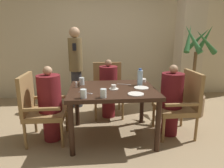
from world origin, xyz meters
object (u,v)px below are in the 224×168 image
Objects in this scene: diner_in_far_chair at (108,88)px; diner_in_right_chair at (171,100)px; standing_host at (76,65)px; plate_main_left at (136,94)px; potted_palm at (192,89)px; chair_left_side at (39,106)px; bowl_small at (142,80)px; diner_in_left_chair at (50,103)px; glass_tall_near at (83,94)px; plate_main_right at (141,88)px; water_bottle at (140,77)px; chair_right_side at (181,102)px; teacup_with_saucer at (114,87)px; glass_tall_mid at (82,81)px; glass_tall_far at (103,93)px; chair_far_side at (108,88)px.

diner_in_right_chair is (0.87, -0.76, 0.01)m from diner_in_far_chair.
plate_main_left is at bearing -62.01° from standing_host.
potted_palm reaches higher than standing_host.
chair_left_side is 1.28m from diner_in_far_chair.
diner_in_right_chair is at bearing -44.84° from bowl_small.
diner_in_left_chair is 0.68m from glass_tall_near.
standing_host is (0.26, 1.35, 0.32)m from diner_in_left_chair.
plate_main_left is at bearing -109.90° from bowl_small.
water_bottle reaches higher than plate_main_right.
plate_main_left is (-1.30, -1.06, 0.26)m from potted_palm.
diner_in_far_chair is 1.26m from glass_tall_near.
glass_tall_near is (-0.38, -1.17, 0.26)m from diner_in_far_chair.
plate_main_right is (-0.62, -0.03, 0.24)m from chair_right_side.
plate_main_right is at bearing 2.20° from teacup_with_saucer.
potted_palm is (2.45, 0.74, -0.06)m from diner_in_left_chair.
water_bottle is at bearing 84.03° from plate_main_right.
glass_tall_mid is at bearing 141.70° from plate_main_left.
chair_right_side is at bearing -0.00° from diner_in_right_chair.
glass_tall_far is (0.24, -0.01, 0.00)m from glass_tall_near.
glass_tall_mid is (-0.44, -0.67, 0.29)m from chair_far_side.
diner_in_left_chair is 2.56m from potted_palm.
chair_right_side is 0.71m from water_bottle.
diner_in_left_chair reaches higher than teacup_with_saucer.
glass_tall_near is (-0.38, -1.32, 0.29)m from chair_far_side.
standing_host is at bearing 104.94° from glass_tall_far.
plate_main_left is at bearing -38.30° from glass_tall_mid.
diner_in_left_chair is at bearing 180.00° from diner_in_right_chair.
diner_in_far_chair is 0.92m from plate_main_right.
plate_main_right is (0.14, 0.29, 0.00)m from plate_main_left.
plate_main_right is 1.53× the size of teacup_with_saucer.
diner_in_right_chair reaches higher than chair_right_side.
glass_tall_near is 0.65m from glass_tall_mid.
chair_far_side is at bearing 56.87° from glass_tall_mid.
glass_tall_near is at bearing -82.44° from standing_host.
bowl_small is (-0.36, 0.36, 0.22)m from diner_in_right_chair.
diner_in_left_chair is 0.92m from teacup_with_saucer.
standing_host is 1.59m from water_bottle.
glass_tall_near is (-0.90, -0.76, 0.03)m from bowl_small.
diner_in_right_chair is 1.13m from glass_tall_far.
diner_in_far_chair is 9.70× the size of glass_tall_far.
glass_tall_near is at bearing -106.22° from chair_far_side.
bowl_small is at bearing -41.18° from standing_host.
water_bottle reaches higher than chair_far_side.
potted_palm reaches higher than diner_in_right_chair.
plate_main_left is (0.27, -1.08, 0.21)m from diner_in_far_chair.
diner_in_left_chair reaches higher than diner_in_right_chair.
standing_host reaches higher than glass_tall_far.
water_bottle is at bearing 34.35° from glass_tall_near.
potted_palm is at bearing 39.03° from plate_main_left.
plate_main_left is at bearing -157.02° from chair_right_side.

